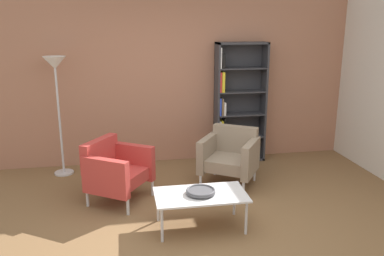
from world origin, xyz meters
name	(u,v)px	position (x,y,z in m)	size (l,w,h in m)	color
ground_plane	(207,232)	(0.00, 0.00, 0.00)	(8.32, 8.32, 0.00)	brown
brick_back_panel	(175,71)	(0.00, 2.46, 1.45)	(6.40, 0.12, 2.90)	#A87056
bookshelf_tall	(236,104)	(0.95, 2.25, 0.93)	(0.80, 0.30, 1.90)	#333338
coffee_table_low	(201,197)	(-0.05, 0.12, 0.37)	(1.00, 0.56, 0.40)	silver
decorative_bowl	(201,191)	(-0.05, 0.12, 0.43)	(0.32, 0.32, 0.05)	#4C4C51
armchair_spare_guest	(115,169)	(-0.97, 1.00, 0.41)	(0.93, 0.94, 0.78)	#B73833
armchair_near_window	(230,155)	(0.59, 1.28, 0.41)	(0.94, 0.92, 0.78)	gray
floor_lamp_torchiere	(56,77)	(-1.75, 2.07, 1.45)	(0.32, 0.32, 1.74)	silver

